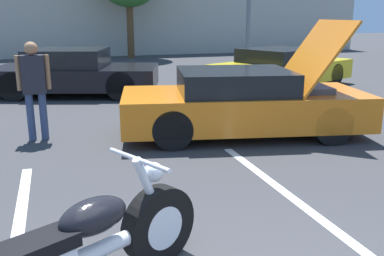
# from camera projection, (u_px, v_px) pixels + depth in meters

# --- Properties ---
(parking_stripe_back) EXTENTS (0.12, 4.66, 0.01)m
(parking_stripe_back) POSITION_uv_depth(u_px,v_px,m) (313.00, 213.00, 4.45)
(parking_stripe_back) COLOR white
(parking_stripe_back) RESTS_ON ground
(far_building) EXTENTS (32.00, 4.20, 4.40)m
(far_building) POSITION_uv_depth(u_px,v_px,m) (70.00, 8.00, 22.15)
(far_building) COLOR #B2AD9E
(far_building) RESTS_ON ground
(show_car_hood_open) EXTENTS (4.35, 2.49, 1.93)m
(show_car_hood_open) POSITION_uv_depth(u_px,v_px,m) (245.00, 103.00, 7.30)
(show_car_hood_open) COLOR orange
(show_car_hood_open) RESTS_ON ground
(parked_car_mid_row) EXTENTS (4.51, 3.05, 1.18)m
(parked_car_mid_row) POSITION_uv_depth(u_px,v_px,m) (74.00, 73.00, 11.00)
(parked_car_mid_row) COLOR black
(parked_car_mid_row) RESTS_ON ground
(parked_car_right_row) EXTENTS (4.73, 3.48, 1.11)m
(parked_car_right_row) POSITION_uv_depth(u_px,v_px,m) (282.00, 68.00, 12.11)
(parked_car_right_row) COLOR yellow
(parked_car_right_row) RESTS_ON ground
(spectator_near_motorcycle) EXTENTS (0.52, 0.21, 1.60)m
(spectator_near_motorcycle) POSITION_uv_depth(u_px,v_px,m) (34.00, 83.00, 6.87)
(spectator_near_motorcycle) COLOR #38476B
(spectator_near_motorcycle) RESTS_ON ground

